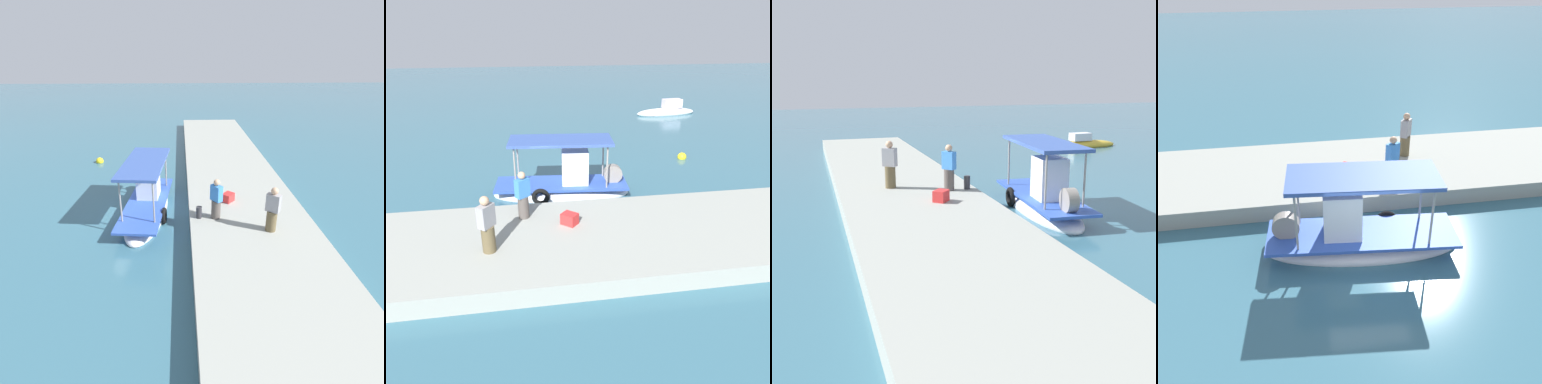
% 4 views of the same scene
% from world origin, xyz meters
% --- Properties ---
extents(ground_plane, '(120.00, 120.00, 0.00)m').
position_xyz_m(ground_plane, '(0.00, 0.00, 0.00)').
color(ground_plane, '#366577').
extents(dock_quay, '(36.00, 5.06, 0.61)m').
position_xyz_m(dock_quay, '(0.00, -4.86, 0.30)').
color(dock_quay, '#979A91').
rests_on(dock_quay, ground_plane).
extents(main_fishing_boat, '(6.02, 2.28, 2.88)m').
position_xyz_m(main_fishing_boat, '(0.18, -0.41, 0.46)').
color(main_fishing_boat, white).
rests_on(main_fishing_boat, ground_plane).
extents(fisherman_near_bollard, '(0.56, 0.57, 1.80)m').
position_xyz_m(fisherman_near_bollard, '(-2.67, -5.43, 1.42)').
color(fisherman_near_bollard, brown).
rests_on(fisherman_near_bollard, dock_quay).
extents(fisherman_by_crate, '(0.55, 0.53, 1.72)m').
position_xyz_m(fisherman_by_crate, '(-1.60, -3.41, 1.39)').
color(fisherman_by_crate, '#524B46').
rests_on(fisherman_by_crate, dock_quay).
extents(mooring_bollard, '(0.24, 0.24, 0.50)m').
position_xyz_m(mooring_bollard, '(-1.58, -2.71, 0.86)').
color(mooring_bollard, '#2D2D33').
rests_on(mooring_bollard, dock_quay).
extents(cargo_crate, '(0.65, 0.64, 0.39)m').
position_xyz_m(cargo_crate, '(-0.08, -4.14, 0.80)').
color(cargo_crate, red).
rests_on(cargo_crate, dock_quay).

